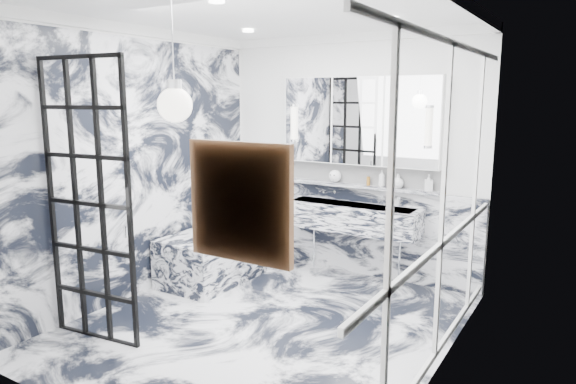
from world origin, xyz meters
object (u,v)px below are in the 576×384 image
Objects in this scene: crittall_door at (89,204)px; bathtub at (225,252)px; trough_sink at (351,217)px; mirror_cabinet at (360,121)px.

bathtub is (-0.07, 1.89, -0.93)m from crittall_door.
trough_sink is at bearing 57.35° from crittall_door.
mirror_cabinet reaches higher than bathtub.
trough_sink is 1.55m from bathtub.
trough_sink is 1.10m from mirror_cabinet.
mirror_cabinet is at bearing 58.78° from crittall_door.
crittall_door is 2.88m from trough_sink.
crittall_door is 1.50× the size of trough_sink.
mirror_cabinet is 1.15× the size of bathtub.
crittall_door is at bearing -116.12° from trough_sink.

